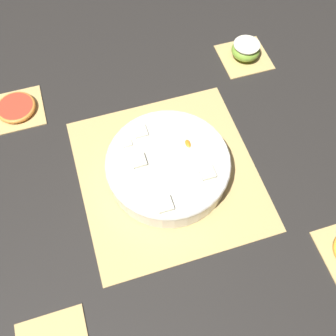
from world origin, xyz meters
name	(u,v)px	position (x,y,z in m)	size (l,w,h in m)	color
ground_plane	(168,174)	(0.00, 0.00, 0.00)	(6.00, 6.00, 0.00)	black
bamboo_mat_center	(168,174)	(0.00, 0.00, 0.00)	(0.41, 0.39, 0.01)	tan
coaster_mat_near_left	(17,110)	(-0.28, -0.30, 0.00)	(0.13, 0.13, 0.01)	tan
coaster_mat_far_left	(244,57)	(-0.28, 0.30, 0.00)	(0.13, 0.13, 0.01)	tan
fruit_salad_bowl	(168,166)	(0.00, 0.00, 0.04)	(0.27, 0.27, 0.07)	silver
apple_half	(246,50)	(-0.28, 0.30, 0.03)	(0.07, 0.07, 0.04)	#7FAD38
grapefruit_slice	(16,107)	(-0.28, -0.30, 0.01)	(0.10, 0.10, 0.01)	red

